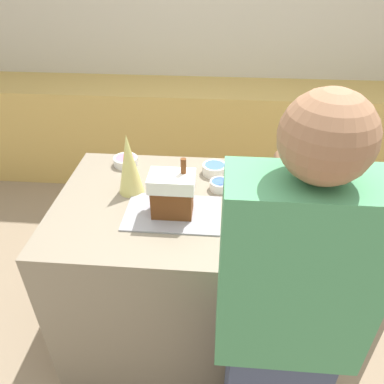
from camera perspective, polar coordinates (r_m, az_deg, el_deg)
name	(u,v)px	position (r m, az deg, el deg)	size (l,w,h in m)	color
ground_plane	(205,327)	(2.46, 1.97, -19.87)	(12.00, 12.00, 0.00)	gray
wall_back	(220,31)	(3.65, 4.32, 23.23)	(8.00, 0.05, 2.60)	beige
back_cabinet_block	(216,134)	(3.61, 3.64, 8.86)	(6.00, 0.60, 0.90)	tan
kitchen_island	(207,273)	(2.10, 2.23, -12.26)	(1.48, 0.89, 0.95)	gray
baking_tray	(173,213)	(1.71, -2.93, -3.21)	(0.44, 0.29, 0.01)	#9E9EA8
gingerbread_house	(172,193)	(1.65, -3.02, -0.18)	(0.20, 0.14, 0.27)	brown
decorative_tree	(129,164)	(1.81, -9.58, 4.21)	(0.12, 0.12, 0.31)	#DBD675
candy_bowl_front_corner	(126,161)	(2.11, -10.07, 4.72)	(0.13, 0.13, 0.05)	silver
candy_bowl_far_left	(270,180)	(1.95, 11.81, 1.82)	(0.11, 0.11, 0.04)	silver
candy_bowl_far_right	(215,169)	(2.00, 3.45, 3.57)	(0.13, 0.13, 0.05)	white
candy_bowl_near_tray_left	(340,184)	(2.01, 21.68, 1.16)	(0.14, 0.14, 0.05)	silver
candy_bowl_behind_tray	(299,165)	(2.10, 16.02, 3.94)	(0.10, 0.10, 0.05)	silver
candy_bowl_center_rear	(220,185)	(1.87, 4.25, 1.10)	(0.10, 0.10, 0.05)	white
person	(283,331)	(1.38, 13.72, -19.93)	(0.46, 0.57, 1.73)	#424C6B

